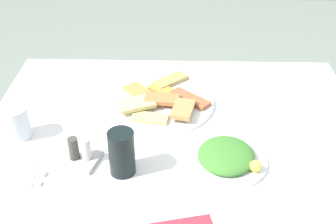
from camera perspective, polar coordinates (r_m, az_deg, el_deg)
dining_table at (r=1.31m, az=0.85°, el=-5.27°), size 1.11×0.87×0.70m
pide_platter at (r=1.38m, az=-1.06°, el=1.42°), size 0.34×0.34×0.04m
salad_plate_greens at (r=1.16m, az=7.56°, el=-5.78°), size 0.22×0.22×0.04m
soda_can at (r=1.10m, az=-5.99°, el=-5.24°), size 0.08×0.08×0.12m
drinking_glass at (r=1.29m, az=-18.85°, el=-1.31°), size 0.07×0.07×0.09m
paper_napkin at (r=1.19m, az=-19.64°, el=-7.65°), size 0.13×0.13×0.00m
fork at (r=1.20m, az=-19.42°, el=-6.94°), size 0.18×0.05×0.00m
spoon at (r=1.18m, az=-19.95°, el=-8.08°), size 0.18×0.05×0.00m
condiment_caddy at (r=1.17m, az=-11.21°, el=-5.40°), size 0.11×0.11×0.07m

